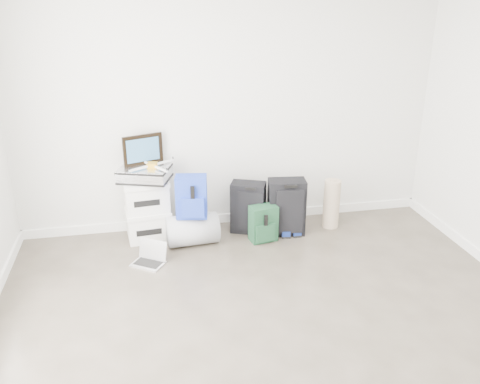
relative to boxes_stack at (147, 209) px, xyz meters
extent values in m
plane|color=#3D372C|center=(0.91, -2.27, -0.33)|extent=(5.00, 5.00, 0.00)
cube|color=silver|center=(0.91, 0.23, 1.02)|extent=(4.50, 0.02, 2.70)
cube|color=white|center=(0.91, 0.21, -0.28)|extent=(4.50, 0.02, 0.10)
cube|color=silver|center=(0.00, 0.00, -0.19)|extent=(0.47, 0.39, 0.28)
cube|color=silver|center=(0.00, 0.00, -0.02)|extent=(0.49, 0.41, 0.04)
cube|color=silver|center=(0.00, 0.00, 0.14)|extent=(0.47, 0.39, 0.28)
cube|color=silver|center=(0.00, 0.00, 0.30)|extent=(0.49, 0.41, 0.04)
cube|color=#B2B2B7|center=(0.00, 0.00, 0.39)|extent=(0.58, 0.50, 0.14)
cube|color=black|center=(0.00, 0.10, 0.62)|extent=(0.40, 0.16, 0.31)
cube|color=#246592|center=(0.00, 0.08, 0.62)|extent=(0.33, 0.12, 0.24)
cube|color=#C58E17|center=(0.08, -0.02, 0.49)|extent=(0.12, 0.12, 0.05)
cube|color=white|center=(0.19, 0.05, 0.49)|extent=(0.24, 0.15, 0.02)
cube|color=white|center=(0.01, 0.09, 0.49)|extent=(0.15, 0.24, 0.02)
cube|color=white|center=(-0.03, -0.09, 0.49)|extent=(0.24, 0.15, 0.02)
cube|color=white|center=(0.15, -0.13, 0.49)|extent=(0.15, 0.24, 0.02)
cylinder|color=gray|center=(0.44, -0.24, -0.17)|extent=(0.55, 0.36, 0.32)
cube|color=#182F9E|center=(0.44, -0.26, 0.21)|extent=(0.34, 0.23, 0.43)
cube|color=#182F9E|center=(0.44, -0.36, 0.14)|extent=(0.23, 0.10, 0.21)
cube|color=black|center=(1.07, -0.06, -0.05)|extent=(0.41, 0.33, 0.56)
cube|color=black|center=(1.07, -0.17, -0.05)|extent=(0.26, 0.13, 0.45)
cube|color=black|center=(1.07, -0.17, 0.21)|extent=(0.11, 0.06, 0.02)
cube|color=#153C26|center=(1.18, -0.30, -0.13)|extent=(0.30, 0.21, 0.39)
cube|color=#153C26|center=(1.18, -0.39, -0.20)|extent=(0.21, 0.09, 0.18)
cube|color=black|center=(1.46, -0.18, -0.02)|extent=(0.41, 0.27, 0.61)
cube|color=black|center=(1.46, -0.31, -0.02)|extent=(0.29, 0.07, 0.49)
cube|color=black|center=(1.46, -0.30, 0.26)|extent=(0.14, 0.04, 0.03)
cube|color=black|center=(1.44, -0.21, -0.32)|extent=(0.12, 0.25, 0.02)
cube|color=navy|center=(1.44, -0.21, -0.28)|extent=(0.12, 0.24, 0.06)
cube|color=black|center=(1.55, -0.21, -0.32)|extent=(0.10, 0.24, 0.02)
cube|color=navy|center=(1.55, -0.21, -0.28)|extent=(0.10, 0.23, 0.06)
cylinder|color=tan|center=(1.99, -0.13, -0.05)|extent=(0.18, 0.18, 0.55)
cube|color=silver|center=(-0.03, -0.59, -0.32)|extent=(0.36, 0.34, 0.01)
cube|color=black|center=(-0.03, -0.59, -0.31)|extent=(0.29, 0.26, 0.00)
cube|color=black|center=(0.02, -0.50, -0.21)|extent=(0.25, 0.17, 0.20)
camera|label=1|loc=(0.00, -4.95, 2.16)|focal=38.00mm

